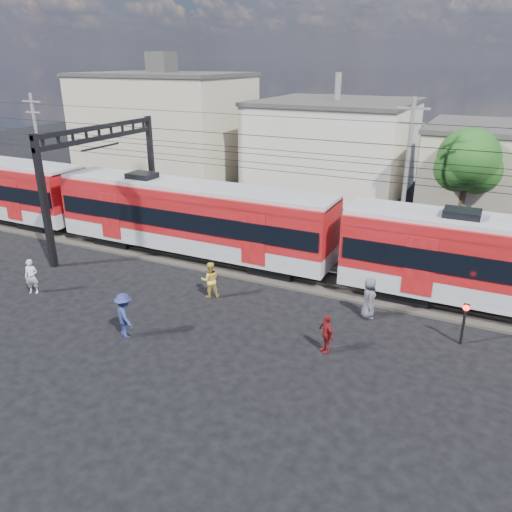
# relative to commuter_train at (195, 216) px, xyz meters

# --- Properties ---
(ground) EXTENTS (120.00, 120.00, 0.00)m
(ground) POSITION_rel_commuter_train_xyz_m (3.80, -8.00, -2.40)
(ground) COLOR black
(ground) RESTS_ON ground
(track_bed) EXTENTS (70.00, 3.40, 0.12)m
(track_bed) POSITION_rel_commuter_train_xyz_m (3.80, 0.00, -2.34)
(track_bed) COLOR #2D2823
(track_bed) RESTS_ON ground
(rail_near) EXTENTS (70.00, 0.12, 0.12)m
(rail_near) POSITION_rel_commuter_train_xyz_m (3.80, -0.75, -2.22)
(rail_near) COLOR #59544C
(rail_near) RESTS_ON track_bed
(rail_far) EXTENTS (70.00, 0.12, 0.12)m
(rail_far) POSITION_rel_commuter_train_xyz_m (3.80, 0.75, -2.22)
(rail_far) COLOR #59544C
(rail_far) RESTS_ON track_bed
(commuter_train) EXTENTS (50.30, 3.08, 4.17)m
(commuter_train) POSITION_rel_commuter_train_xyz_m (0.00, 0.00, 0.00)
(commuter_train) COLOR black
(commuter_train) RESTS_ON ground
(catenary) EXTENTS (70.00, 9.30, 7.52)m
(catenary) POSITION_rel_commuter_train_xyz_m (-4.85, -0.00, 2.73)
(catenary) COLOR black
(catenary) RESTS_ON ground
(building_west) EXTENTS (14.28, 10.20, 9.30)m
(building_west) POSITION_rel_commuter_train_xyz_m (-13.20, 16.00, 2.25)
(building_west) COLOR #BEAF91
(building_west) RESTS_ON ground
(building_midwest) EXTENTS (12.24, 12.24, 7.30)m
(building_midwest) POSITION_rel_commuter_train_xyz_m (1.80, 19.00, 1.25)
(building_midwest) COLOR beige
(building_midwest) RESTS_ON ground
(utility_pole_mid) EXTENTS (1.80, 0.24, 8.50)m
(utility_pole_mid) POSITION_rel_commuter_train_xyz_m (9.80, 7.00, 2.13)
(utility_pole_mid) COLOR slate
(utility_pole_mid) RESTS_ON ground
(utility_pole_west) EXTENTS (1.80, 0.24, 8.00)m
(utility_pole_west) POSITION_rel_commuter_train_xyz_m (-18.20, 6.00, 1.88)
(utility_pole_west) COLOR slate
(utility_pole_west) RESTS_ON ground
(tree_near) EXTENTS (3.82, 3.64, 6.72)m
(tree_near) POSITION_rel_commuter_train_xyz_m (12.99, 10.09, 2.26)
(tree_near) COLOR #382619
(tree_near) RESTS_ON ground
(pedestrian_a) EXTENTS (0.73, 0.62, 1.68)m
(pedestrian_a) POSITION_rel_commuter_train_xyz_m (-4.52, -7.33, -1.56)
(pedestrian_a) COLOR silver
(pedestrian_a) RESTS_ON ground
(pedestrian_b) EXTENTS (1.06, 1.02, 1.73)m
(pedestrian_b) POSITION_rel_commuter_train_xyz_m (3.27, -3.99, -1.54)
(pedestrian_b) COLOR gold
(pedestrian_b) RESTS_ON ground
(pedestrian_c) EXTENTS (1.42, 1.22, 1.90)m
(pedestrian_c) POSITION_rel_commuter_train_xyz_m (2.10, -8.60, -1.45)
(pedestrian_c) COLOR navy
(pedestrian_c) RESTS_ON ground
(pedestrian_d) EXTENTS (0.95, 0.88, 1.56)m
(pedestrian_d) POSITION_rel_commuter_train_xyz_m (9.63, -6.16, -1.62)
(pedestrian_d) COLOR maroon
(pedestrian_d) RESTS_ON ground
(pedestrian_e) EXTENTS (0.87, 1.05, 1.83)m
(pedestrian_e) POSITION_rel_commuter_train_xyz_m (10.39, -2.75, -1.49)
(pedestrian_e) COLOR #4D4D52
(pedestrian_e) RESTS_ON ground
(crossing_signal) EXTENTS (0.26, 0.26, 1.75)m
(crossing_signal) POSITION_rel_commuter_train_xyz_m (14.21, -3.32, -1.19)
(crossing_signal) COLOR black
(crossing_signal) RESTS_ON ground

